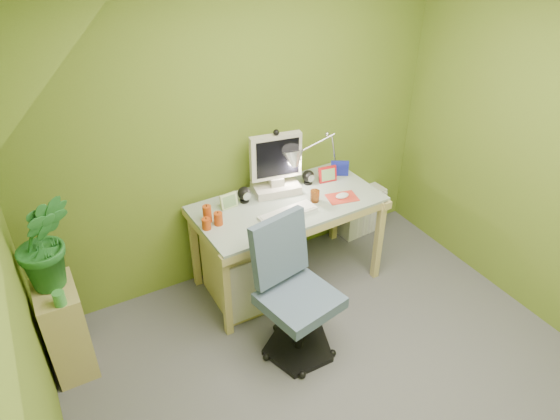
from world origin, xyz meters
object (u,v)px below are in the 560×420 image
monitor (276,157)px  radiator (362,212)px  potted_plant (45,242)px  desk_lamp (328,144)px  side_ledge (66,329)px  task_chair (300,299)px  desk (287,243)px

monitor → radiator: 1.22m
potted_plant → desk_lamp: bearing=5.7°
desk_lamp → potted_plant: size_ratio=0.92×
potted_plant → radiator: 2.65m
monitor → potted_plant: size_ratio=0.91×
monitor → desk_lamp: desk_lamp is taller
side_ledge → desk_lamp: bearing=7.0°
potted_plant → task_chair: bearing=-26.1°
desk_lamp → side_ledge: bearing=-164.3°
monitor → potted_plant: (-1.61, -0.21, -0.05)m
task_chair → potted_plant: bearing=142.3°
side_ledge → radiator: bearing=7.7°
task_chair → side_ledge: bearing=144.5°
side_ledge → potted_plant: 0.64m
monitor → task_chair: bearing=-99.4°
monitor → task_chair: 1.06m
desk → radiator: (0.92, 0.27, -0.16)m
radiator → potted_plant: bearing=-177.9°
side_ledge → task_chair: bearing=-23.9°
desk_lamp → side_ledge: (-2.09, -0.26, -0.69)m
side_ledge → potted_plant: potted_plant is taller
side_ledge → radiator: 2.58m
side_ledge → task_chair: task_chair is taller
potted_plant → task_chair: size_ratio=0.68×
side_ledge → task_chair: size_ratio=0.71×
monitor → desk: bearing=-80.6°
desk_lamp → monitor: bearing=-171.3°
monitor → radiator: size_ratio=1.38×
side_ledge → desk: bearing=2.7°
monitor → side_ledge: size_ratio=0.87×
desk → task_chair: (-0.29, -0.67, 0.10)m
desk → desk_lamp: desk_lamp is taller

